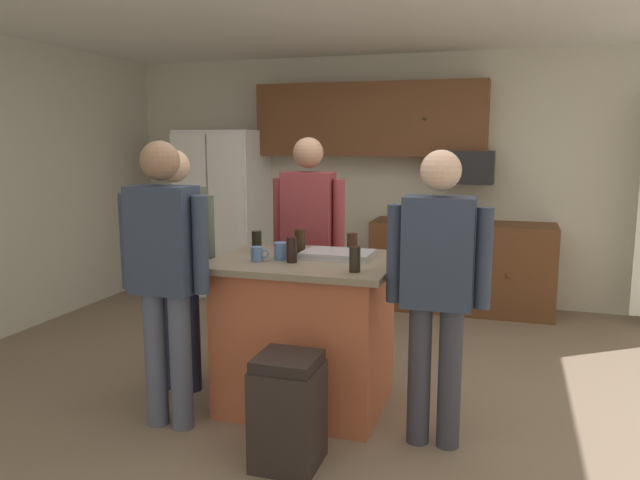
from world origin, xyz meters
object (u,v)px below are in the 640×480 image
at_px(kitchen_island, 306,332).
at_px(refrigerator, 224,213).
at_px(person_guest_left, 437,280).
at_px(glass_dark_ale, 355,259).
at_px(glass_short_whisky, 352,243).
at_px(trash_bin, 288,411).
at_px(tumbler_amber, 257,241).
at_px(person_host_foreground, 177,254).
at_px(person_elder_center, 164,266).
at_px(microwave_over_range, 465,167).
at_px(glass_pilsner, 292,250).
at_px(glass_stout_tall, 300,242).
at_px(person_guest_right, 308,234).
at_px(mug_blue_stoneware, 258,254).
at_px(serving_tray, 338,254).
at_px(mug_ceramic_white, 281,251).

bearing_deg(kitchen_island, refrigerator, 125.77).
height_order(person_guest_left, glass_dark_ale, person_guest_left).
height_order(glass_short_whisky, trash_bin, glass_short_whisky).
bearing_deg(tumbler_amber, kitchen_island, -18.24).
bearing_deg(person_host_foreground, person_elder_center, -67.36).
bearing_deg(microwave_over_range, tumbler_amber, -114.87).
height_order(kitchen_island, glass_short_whisky, glass_short_whisky).
distance_m(kitchen_island, person_guest_left, 1.02).
xyz_separation_m(refrigerator, glass_dark_ale, (2.22, -2.82, 0.14)).
relative_size(person_guest_left, glass_pilsner, 10.64).
distance_m(kitchen_island, trash_bin, 0.79).
bearing_deg(kitchen_island, tumbler_amber, 161.76).
distance_m(microwave_over_range, kitchen_island, 2.92).
height_order(kitchen_island, glass_stout_tall, glass_stout_tall).
xyz_separation_m(person_elder_center, trash_bin, (0.84, -0.21, -0.69)).
bearing_deg(person_guest_right, person_guest_left, 28.48).
bearing_deg(trash_bin, glass_pilsner, 107.71).
bearing_deg(glass_stout_tall, trash_bin, -74.90).
height_order(person_guest_left, glass_short_whisky, person_guest_left).
height_order(kitchen_island, glass_pilsner, glass_pilsner).
bearing_deg(person_host_foreground, glass_stout_tall, 10.39).
xyz_separation_m(person_elder_center, person_host_foreground, (-0.23, 0.52, -0.04)).
distance_m(person_guest_right, mug_blue_stoneware, 0.95).
distance_m(person_elder_center, glass_pilsner, 0.76).
relative_size(person_guest_right, glass_pilsner, 11.07).
distance_m(glass_short_whisky, trash_bin, 1.29).
bearing_deg(refrigerator, glass_pilsner, -56.33).
bearing_deg(person_guest_left, refrigerator, -27.84).
bearing_deg(mug_blue_stoneware, serving_tray, 30.79).
distance_m(person_guest_right, person_host_foreground, 1.05).
distance_m(mug_blue_stoneware, glass_dark_ale, 0.66).
bearing_deg(person_guest_left, trash_bin, 51.32).
bearing_deg(person_guest_right, glass_short_whisky, 26.83).
height_order(microwave_over_range, glass_stout_tall, microwave_over_range).
relative_size(kitchen_island, mug_blue_stoneware, 9.57).
relative_size(person_elder_center, mug_blue_stoneware, 14.43).
height_order(person_guest_right, mug_blue_stoneware, person_guest_right).
relative_size(person_guest_right, serving_tray, 3.95).
bearing_deg(mug_blue_stoneware, person_elder_center, -139.22).
relative_size(microwave_over_range, glass_dark_ale, 3.84).
xyz_separation_m(person_guest_left, serving_tray, (-0.68, 0.39, 0.03)).
bearing_deg(trash_bin, serving_tray, 87.76).
xyz_separation_m(refrigerator, glass_pilsner, (1.78, -2.67, 0.15)).
distance_m(kitchen_island, mug_ceramic_white, 0.56).
distance_m(tumbler_amber, serving_tray, 0.58).
height_order(glass_pilsner, glass_short_whisky, glass_pilsner).
height_order(glass_stout_tall, glass_short_whisky, glass_stout_tall).
distance_m(person_guest_left, glass_short_whisky, 0.87).
distance_m(person_guest_right, trash_bin, 1.73).
bearing_deg(glass_stout_tall, microwave_over_range, 70.83).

